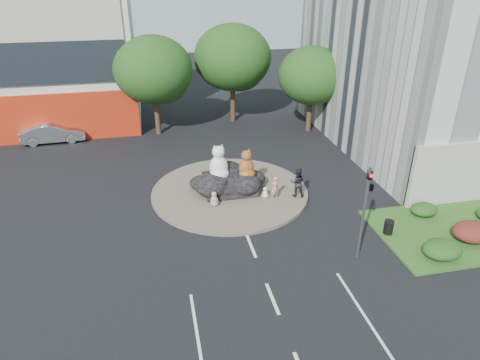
{
  "coord_description": "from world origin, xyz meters",
  "views": [
    {
      "loc": [
        -4.43,
        -13.84,
        13.17
      ],
      "look_at": [
        0.21,
        7.8,
        2.0
      ],
      "focal_mm": 32.0,
      "sensor_mm": 36.0,
      "label": 1
    }
  ],
  "objects_px": {
    "kitten_calico": "(214,198)",
    "pedestrian_pink": "(275,188)",
    "pedestrian_dark": "(297,182)",
    "kitten_white": "(265,192)",
    "cat_tabby": "(246,163)",
    "parked_car": "(53,132)",
    "cat_white": "(219,162)",
    "litter_bin": "(389,227)"
  },
  "relations": [
    {
      "from": "kitten_white",
      "to": "pedestrian_pink",
      "type": "height_order",
      "value": "pedestrian_pink"
    },
    {
      "from": "cat_tabby",
      "to": "kitten_white",
      "type": "relative_size",
      "value": 2.68
    },
    {
      "from": "pedestrian_pink",
      "to": "pedestrian_dark",
      "type": "distance_m",
      "value": 1.48
    },
    {
      "from": "cat_tabby",
      "to": "litter_bin",
      "type": "height_order",
      "value": "cat_tabby"
    },
    {
      "from": "cat_white",
      "to": "cat_tabby",
      "type": "height_order",
      "value": "cat_white"
    },
    {
      "from": "pedestrian_dark",
      "to": "kitten_calico",
      "type": "bearing_deg",
      "value": 17.9
    },
    {
      "from": "kitten_calico",
      "to": "litter_bin",
      "type": "xyz_separation_m",
      "value": [
        8.76,
        -4.84,
        -0.16
      ]
    },
    {
      "from": "kitten_white",
      "to": "pedestrian_dark",
      "type": "distance_m",
      "value": 2.08
    },
    {
      "from": "kitten_calico",
      "to": "pedestrian_pink",
      "type": "xyz_separation_m",
      "value": [
        3.76,
        0.0,
        0.29
      ]
    },
    {
      "from": "pedestrian_dark",
      "to": "cat_tabby",
      "type": "bearing_deg",
      "value": -9.08
    },
    {
      "from": "kitten_white",
      "to": "pedestrian_dark",
      "type": "relative_size",
      "value": 0.38
    },
    {
      "from": "cat_white",
      "to": "kitten_calico",
      "type": "relative_size",
      "value": 2.43
    },
    {
      "from": "pedestrian_dark",
      "to": "litter_bin",
      "type": "xyz_separation_m",
      "value": [
        3.54,
        -4.9,
        -0.63
      ]
    },
    {
      "from": "cat_tabby",
      "to": "kitten_calico",
      "type": "height_order",
      "value": "cat_tabby"
    },
    {
      "from": "cat_white",
      "to": "parked_car",
      "type": "distance_m",
      "value": 16.72
    },
    {
      "from": "cat_white",
      "to": "pedestrian_dark",
      "type": "distance_m",
      "value": 5.05
    },
    {
      "from": "kitten_calico",
      "to": "pedestrian_pink",
      "type": "bearing_deg",
      "value": 44.48
    },
    {
      "from": "pedestrian_pink",
      "to": "litter_bin",
      "type": "xyz_separation_m",
      "value": [
        5.0,
        -4.84,
        -0.45
      ]
    },
    {
      "from": "parked_car",
      "to": "litter_bin",
      "type": "relative_size",
      "value": 6.48
    },
    {
      "from": "pedestrian_dark",
      "to": "litter_bin",
      "type": "relative_size",
      "value": 2.43
    },
    {
      "from": "kitten_white",
      "to": "parked_car",
      "type": "relative_size",
      "value": 0.14
    },
    {
      "from": "cat_tabby",
      "to": "kitten_calico",
      "type": "distance_m",
      "value": 3.09
    },
    {
      "from": "pedestrian_pink",
      "to": "kitten_white",
      "type": "bearing_deg",
      "value": -53.9
    },
    {
      "from": "pedestrian_dark",
      "to": "pedestrian_pink",
      "type": "bearing_deg",
      "value": 19.69
    },
    {
      "from": "cat_white",
      "to": "pedestrian_pink",
      "type": "height_order",
      "value": "cat_white"
    },
    {
      "from": "cat_white",
      "to": "kitten_white",
      "type": "relative_size",
      "value": 3.14
    },
    {
      "from": "pedestrian_pink",
      "to": "cat_white",
      "type": "bearing_deg",
      "value": -51.8
    },
    {
      "from": "parked_car",
      "to": "pedestrian_dark",
      "type": "bearing_deg",
      "value": -131.55
    },
    {
      "from": "cat_tabby",
      "to": "litter_bin",
      "type": "bearing_deg",
      "value": -64.69
    },
    {
      "from": "kitten_white",
      "to": "cat_tabby",
      "type": "bearing_deg",
      "value": 97.18
    },
    {
      "from": "cat_tabby",
      "to": "kitten_white",
      "type": "distance_m",
      "value": 2.13
    },
    {
      "from": "kitten_calico",
      "to": "litter_bin",
      "type": "distance_m",
      "value": 10.01
    },
    {
      "from": "cat_tabby",
      "to": "pedestrian_pink",
      "type": "relative_size",
      "value": 1.28
    },
    {
      "from": "kitten_calico",
      "to": "pedestrian_dark",
      "type": "bearing_deg",
      "value": 45.18
    },
    {
      "from": "cat_white",
      "to": "parked_car",
      "type": "bearing_deg",
      "value": 130.84
    },
    {
      "from": "cat_tabby",
      "to": "kitten_white",
      "type": "height_order",
      "value": "cat_tabby"
    },
    {
      "from": "kitten_white",
      "to": "kitten_calico",
      "type": "bearing_deg",
      "value": 154.58
    },
    {
      "from": "kitten_calico",
      "to": "kitten_white",
      "type": "height_order",
      "value": "kitten_calico"
    },
    {
      "from": "pedestrian_dark",
      "to": "parked_car",
      "type": "height_order",
      "value": "pedestrian_dark"
    },
    {
      "from": "pedestrian_pink",
      "to": "cat_tabby",
      "type": "bearing_deg",
      "value": -68.37
    },
    {
      "from": "kitten_white",
      "to": "pedestrian_dark",
      "type": "bearing_deg",
      "value": -38.26
    },
    {
      "from": "cat_tabby",
      "to": "parked_car",
      "type": "xyz_separation_m",
      "value": [
        -13.58,
        11.98,
        -1.24
      ]
    }
  ]
}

